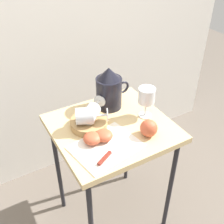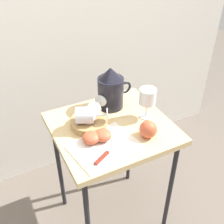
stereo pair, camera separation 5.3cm
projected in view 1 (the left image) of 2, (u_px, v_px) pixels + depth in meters
The scene contains 13 objects.
ground_plane at pixel (112, 215), 1.73m from camera, with size 6.00×6.00×0.00m, color #665B51.
curtain_drape at pixel (60, 36), 1.60m from camera, with size 2.40×0.03×1.89m, color silver.
table at pixel (112, 137), 1.36m from camera, with size 0.54×0.50×0.70m.
linen_napkin at pixel (106, 147), 1.20m from camera, with size 0.28×0.21×0.00m, color silver.
basket_tray at pixel (89, 123), 1.31m from camera, with size 0.17×0.17×0.04m, color #AD8451.
pitcher at pixel (109, 91), 1.40m from camera, with size 0.18×0.13×0.22m.
wine_glass_upright at pixel (147, 97), 1.32m from camera, with size 0.08×0.08×0.16m.
wine_glass_tipped_near at pixel (91, 113), 1.29m from camera, with size 0.16×0.15×0.07m.
wine_glass_tipped_far at pixel (86, 116), 1.26m from camera, with size 0.16×0.12×0.08m.
apple_half_left at pixel (92, 138), 1.21m from camera, with size 0.08×0.08×0.04m, color #C15133.
apple_half_right at pixel (104, 135), 1.23m from camera, with size 0.08×0.08×0.04m, color #C15133.
apple_whole at pixel (149, 128), 1.25m from camera, with size 0.08×0.08×0.08m, color #C15133.
knife at pixel (109, 153), 1.16m from camera, with size 0.21×0.12×0.01m.
Camera 1 is at (-0.51, -0.90, 1.53)m, focal length 45.09 mm.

